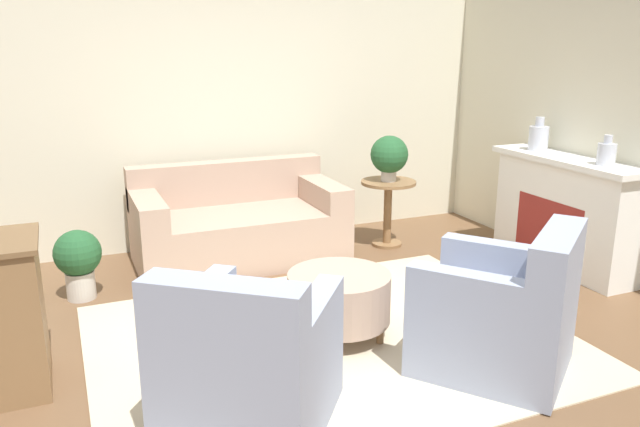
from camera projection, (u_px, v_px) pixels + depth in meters
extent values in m
plane|color=brown|center=(331.00, 341.00, 4.26)|extent=(16.00, 16.00, 0.00)
cube|color=beige|center=(227.00, 102.00, 6.14)|extent=(8.96, 0.12, 2.80)
cube|color=beige|center=(331.00, 340.00, 4.26)|extent=(3.16, 2.50, 0.01)
cube|color=tan|center=(240.00, 236.00, 5.78)|extent=(1.88, 0.99, 0.47)
cube|color=tan|center=(227.00, 182.00, 6.02)|extent=(1.88, 0.20, 0.40)
cube|color=tan|center=(147.00, 209.00, 5.36)|extent=(0.24, 0.95, 0.22)
cube|color=tan|center=(322.00, 192.00, 5.98)|extent=(0.24, 0.95, 0.22)
cube|color=olive|center=(255.00, 274.00, 5.42)|extent=(1.69, 0.05, 0.06)
cube|color=#8E99B2|center=(253.00, 385.00, 3.28)|extent=(1.15, 1.17, 0.44)
cube|color=#8E99B2|center=(224.00, 332.00, 2.84)|extent=(0.74, 0.63, 0.49)
cube|color=#8E99B2|center=(312.00, 329.00, 3.12)|extent=(0.62, 0.74, 0.27)
cube|color=#8E99B2|center=(195.00, 315.00, 3.28)|extent=(0.62, 0.74, 0.27)
cube|color=olive|center=(278.00, 379.00, 3.71)|extent=(0.59, 0.47, 0.06)
cube|color=#8E99B2|center=(492.00, 334.00, 3.86)|extent=(1.15, 1.17, 0.44)
cube|color=#8E99B2|center=(556.00, 273.00, 3.58)|extent=(0.74, 0.63, 0.49)
cube|color=#8E99B2|center=(505.00, 264.00, 4.04)|extent=(0.62, 0.74, 0.27)
cube|color=#8E99B2|center=(478.00, 298.00, 3.51)|extent=(0.62, 0.74, 0.27)
cube|color=olive|center=(428.00, 346.00, 4.10)|extent=(0.59, 0.47, 0.06)
cylinder|color=tan|center=(339.00, 297.00, 4.25)|extent=(0.70, 0.70, 0.33)
cylinder|color=olive|center=(323.00, 346.00, 4.04)|extent=(0.05, 0.05, 0.12)
cylinder|color=olive|center=(380.00, 335.00, 4.20)|extent=(0.05, 0.05, 0.12)
cylinder|color=olive|center=(299.00, 320.00, 4.41)|extent=(0.05, 0.05, 0.12)
cylinder|color=olive|center=(353.00, 311.00, 4.57)|extent=(0.05, 0.05, 0.12)
cylinder|color=olive|center=(388.00, 182.00, 6.11)|extent=(0.54, 0.54, 0.03)
cylinder|color=olive|center=(387.00, 215.00, 6.20)|extent=(0.08, 0.08, 0.63)
cylinder|color=olive|center=(387.00, 243.00, 6.28)|extent=(0.30, 0.30, 0.03)
cube|color=white|center=(565.00, 212.00, 5.57)|extent=(0.36, 1.44, 1.01)
cube|color=maroon|center=(548.00, 230.00, 5.55)|extent=(0.02, 0.79, 0.55)
cube|color=white|center=(569.00, 160.00, 5.44)|extent=(0.44, 1.54, 0.05)
cylinder|color=silver|center=(538.00, 138.00, 5.75)|extent=(0.18, 0.18, 0.22)
cylinder|color=silver|center=(540.00, 122.00, 5.71)|extent=(0.08, 0.08, 0.09)
cylinder|color=silver|center=(606.00, 154.00, 5.06)|extent=(0.15, 0.15, 0.18)
cylinder|color=silver|center=(608.00, 139.00, 5.03)|extent=(0.07, 0.07, 0.07)
cylinder|color=beige|center=(389.00, 176.00, 6.10)|extent=(0.15, 0.15, 0.11)
sphere|color=#23562D|center=(389.00, 154.00, 6.04)|extent=(0.37, 0.37, 0.37)
cylinder|color=beige|center=(81.00, 285.00, 4.95)|extent=(0.22, 0.22, 0.22)
sphere|color=#23562D|center=(77.00, 253.00, 4.88)|extent=(0.37, 0.37, 0.37)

